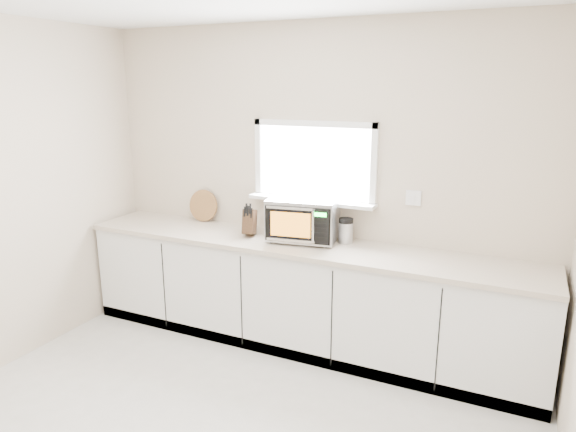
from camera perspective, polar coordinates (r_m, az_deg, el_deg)
The scene contains 7 objects.
back_wall at distance 4.41m, azimuth 2.95°, elevation 3.60°, with size 4.00×0.17×2.70m.
cabinets at distance 4.42m, azimuth 1.32°, elevation -8.89°, with size 3.92×0.60×0.88m, color silver.
countertop at distance 4.25m, azimuth 1.30°, elevation -3.24°, with size 3.92×0.64×0.04m, color #BDB39C.
microwave at distance 4.28m, azimuth 1.77°, elevation -0.22°, with size 0.62×0.52×0.36m.
knife_block at distance 4.43m, azimuth -4.30°, elevation -0.59°, with size 0.15×0.22×0.30m.
cutting_board at distance 4.95m, azimuth -9.39°, elevation 1.15°, with size 0.30×0.30×0.02m, color olive.
coffee_grinder at distance 4.25m, azimuth 6.44°, elevation -1.60°, with size 0.14×0.14×0.21m.
Camera 1 is at (1.63, -2.02, 2.20)m, focal length 32.00 mm.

